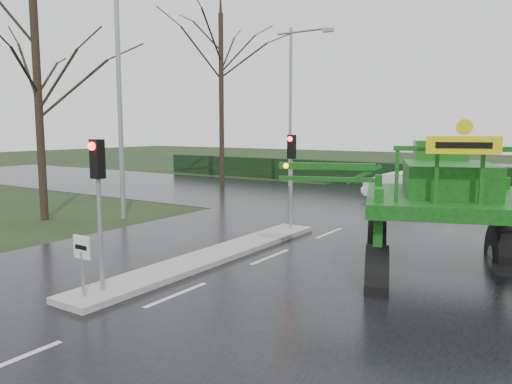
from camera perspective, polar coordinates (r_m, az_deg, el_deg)
The scene contains 14 objects.
ground at distance 11.65m, azimuth -9.04°, elevation -11.62°, with size 140.00×140.00×0.00m, color black.
road_main at distance 19.93m, azimuth 10.84°, elevation -3.68°, with size 14.00×80.00×0.02m, color black.
road_cross at distance 25.49m, azimuth 16.08°, elevation -1.44°, with size 80.00×12.00×0.02m, color black.
median_island at distance 14.62m, azimuth -4.81°, elevation -7.28°, with size 1.20×10.00×0.16m, color gray.
hedge_row at distance 33.07m, azimuth 20.33°, elevation 1.64°, with size 44.00×0.90×1.50m, color black.
keep_left_sign at distance 11.32m, azimuth -19.26°, elevation -6.93°, with size 0.50×0.07×1.35m.
traffic_signal_near at distance 11.35m, azimuth -17.61°, elevation 1.04°, with size 0.26×0.33×3.52m.
traffic_signal_mid at distance 17.92m, azimuth 4.07°, elevation 3.55°, with size 0.26×0.33×3.52m.
street_light_left_near at distance 21.20m, azimuth -14.87°, elevation 13.11°, with size 3.85×0.30×10.00m.
street_light_left_far at distance 32.24m, azimuth 4.44°, elevation 11.26°, with size 3.85×0.30×10.00m.
tree_left_near at distance 22.20m, azimuth -23.75°, elevation 12.10°, with size 6.30×6.30×10.85m.
tree_left_far at distance 33.04m, azimuth -4.00°, elevation 13.18°, with size 7.70×7.70×13.26m.
crop_sprayer at distance 12.28m, azimuth 13.90°, elevation 0.44°, with size 8.37×6.57×4.94m.
white_sedan at distance 26.66m, azimuth 17.02°, elevation -1.12°, with size 1.58×4.54×1.50m, color silver.
Camera 1 is at (7.51, -8.07, 3.76)m, focal length 35.00 mm.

